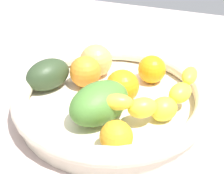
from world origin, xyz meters
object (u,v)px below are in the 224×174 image
object	(u,v)px
banana_draped_left	(161,100)
avocado_dark	(48,75)
orange_mid_right	(122,86)
peach_blush	(96,61)
orange_mid_left	(152,69)
orange_front	(116,137)
orange_rear	(85,72)
mango_green	(98,103)
fruit_bowl	(112,98)

from	to	relation	value
banana_draped_left	avocado_dark	xyz separation A→B (cm)	(-1.46, -22.70, -0.51)
banana_draped_left	orange_mid_right	bearing A→B (deg)	-107.20
banana_draped_left	peach_blush	bearing A→B (deg)	-120.87
banana_draped_left	orange_mid_left	distance (cm)	11.75
orange_front	orange_rear	distance (cm)	19.67
orange_mid_left	mango_green	distance (cm)	16.27
orange_front	peach_blush	distance (cm)	23.29
fruit_bowl	orange_rear	distance (cm)	7.95
fruit_bowl	orange_front	size ratio (longest dim) A/B	7.14
orange_mid_left	avocado_dark	size ratio (longest dim) A/B	0.61
orange_mid_left	mango_green	bearing A→B (deg)	-19.06
banana_draped_left	mango_green	size ratio (longest dim) A/B	1.48
banana_draped_left	orange_mid_left	world-z (taller)	banana_draped_left
orange_mid_right	mango_green	bearing A→B (deg)	-15.92
orange_mid_left	avocado_dark	bearing A→B (deg)	-62.78
fruit_bowl	mango_green	size ratio (longest dim) A/B	3.18
orange_front	orange_mid_left	world-z (taller)	orange_mid_left
orange_front	mango_green	xyz separation A→B (cm)	(-6.20, -5.46, 0.87)
peach_blush	avocado_dark	xyz separation A→B (cm)	(8.01, -6.85, -0.39)
orange_rear	mango_green	xyz separation A→B (cm)	(9.37, 6.54, 0.33)
fruit_bowl	mango_green	distance (cm)	6.77
orange_mid_right	orange_mid_left	bearing A→B (deg)	158.49
peach_blush	mango_green	world-z (taller)	mango_green
banana_draped_left	orange_rear	bearing A→B (deg)	-106.81
banana_draped_left	mango_green	xyz separation A→B (cm)	(4.48, -9.67, -0.04)
orange_rear	peach_blush	size ratio (longest dim) A/B	0.92
mango_green	peach_blush	bearing A→B (deg)	-156.11
peach_blush	mango_green	distance (cm)	15.26
peach_blush	avocado_dark	world-z (taller)	peach_blush
orange_rear	peach_blush	xyz separation A→B (cm)	(-4.58, 0.36, 0.25)
orange_mid_right	mango_green	size ratio (longest dim) A/B	0.54
fruit_bowl	orange_mid_left	size ratio (longest dim) A/B	6.53
fruit_bowl	peach_blush	world-z (taller)	peach_blush
banana_draped_left	orange_mid_left	xyz separation A→B (cm)	(-10.89, -4.36, -0.68)
orange_front	orange_mid_right	xyz separation A→B (cm)	(-13.07, -3.50, 0.52)
fruit_bowl	orange_mid_left	distance (cm)	10.81
peach_blush	mango_green	bearing A→B (deg)	23.89
orange_front	orange_mid_right	distance (cm)	13.54
avocado_dark	orange_mid_right	bearing A→B (deg)	93.55
orange_mid_right	orange_front	bearing A→B (deg)	15.01
orange_front	mango_green	bearing A→B (deg)	-138.65
fruit_bowl	avocado_dark	xyz separation A→B (cm)	(0.17, -13.25, 2.45)
orange_front	peach_blush	xyz separation A→B (cm)	(-20.15, -11.64, 0.80)
orange_rear	orange_front	bearing A→B (deg)	37.61
orange_mid_right	mango_green	xyz separation A→B (cm)	(6.86, -1.96, 0.35)
banana_draped_left	avocado_dark	distance (cm)	22.75
peach_blush	avocado_dark	size ratio (longest dim) A/B	0.74
orange_front	orange_mid_right	bearing A→B (deg)	-164.99
fruit_bowl	orange_mid_right	xyz separation A→B (cm)	(-0.76, 1.74, 2.57)
orange_front	avocado_dark	xyz separation A→B (cm)	(-12.14, -18.49, 0.40)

